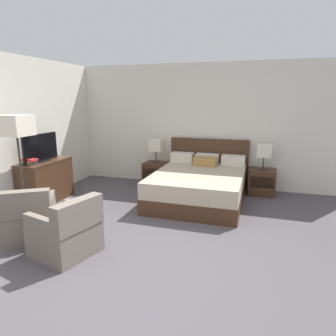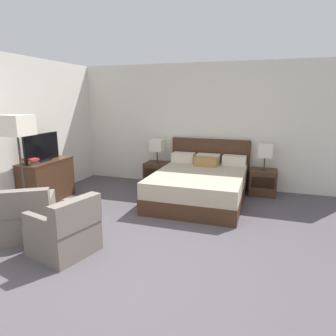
% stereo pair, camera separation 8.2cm
% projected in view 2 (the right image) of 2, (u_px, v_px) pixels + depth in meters
% --- Properties ---
extents(ground_plane, '(11.35, 11.35, 0.00)m').
position_uv_depth(ground_plane, '(121.00, 272.00, 3.39)').
color(ground_plane, '#4C474C').
extents(wall_back, '(6.66, 0.06, 2.67)m').
position_uv_depth(wall_back, '(198.00, 126.00, 6.62)').
color(wall_back, silver).
rests_on(wall_back, ground).
extents(wall_left, '(0.06, 5.58, 2.67)m').
position_uv_depth(wall_left, '(22.00, 132.00, 5.41)').
color(wall_left, silver).
rests_on(wall_left, ground).
extents(bed, '(1.71, 2.13, 1.07)m').
position_uv_depth(bed, '(200.00, 184.00, 5.76)').
color(bed, '#422819').
rests_on(bed, ground).
extents(nightstand_left, '(0.52, 0.47, 0.52)m').
position_uv_depth(nightstand_left, '(157.00, 174.00, 6.82)').
color(nightstand_left, '#422819').
rests_on(nightstand_left, ground).
extents(nightstand_right, '(0.52, 0.47, 0.52)m').
position_uv_depth(nightstand_right, '(263.00, 182.00, 6.11)').
color(nightstand_right, '#422819').
rests_on(nightstand_right, ground).
extents(table_lamp_left, '(0.28, 0.28, 0.52)m').
position_uv_depth(table_lamp_left, '(157.00, 146.00, 6.67)').
color(table_lamp_left, '#332D28').
rests_on(table_lamp_left, nightstand_left).
extents(table_lamp_right, '(0.28, 0.28, 0.52)m').
position_uv_depth(table_lamp_right, '(265.00, 151.00, 5.97)').
color(table_lamp_right, '#332D28').
rests_on(table_lamp_right, nightstand_right).
extents(dresser, '(0.48, 1.09, 0.79)m').
position_uv_depth(dresser, '(47.00, 180.00, 5.71)').
color(dresser, '#422819').
rests_on(dresser, ground).
extents(tv, '(0.18, 0.87, 0.51)m').
position_uv_depth(tv, '(42.00, 148.00, 5.51)').
color(tv, black).
rests_on(tv, dresser).
extents(book_red_cover, '(0.27, 0.23, 0.04)m').
position_uv_depth(book_red_cover, '(31.00, 163.00, 5.28)').
color(book_red_cover, '#383333').
rests_on(book_red_cover, dresser).
extents(book_blue_cover, '(0.21, 0.18, 0.03)m').
position_uv_depth(book_blue_cover, '(30.00, 161.00, 5.28)').
color(book_blue_cover, gold).
rests_on(book_blue_cover, book_red_cover).
extents(book_small_top, '(0.27, 0.18, 0.04)m').
position_uv_depth(book_small_top, '(30.00, 159.00, 5.26)').
color(book_small_top, '#B7282D').
rests_on(book_small_top, book_blue_cover).
extents(armchair_by_window, '(0.94, 0.95, 0.76)m').
position_uv_depth(armchair_by_window, '(28.00, 218.00, 4.21)').
color(armchair_by_window, '#70665B').
rests_on(armchair_by_window, ground).
extents(armchair_companion, '(0.84, 0.83, 0.76)m').
position_uv_depth(armchair_companion, '(66.00, 232.00, 3.76)').
color(armchair_companion, '#70665B').
rests_on(armchair_companion, ground).
extents(floor_lamp, '(0.40, 0.40, 1.69)m').
position_uv_depth(floor_lamp, '(17.00, 130.00, 4.53)').
color(floor_lamp, '#332D28').
rests_on(floor_lamp, ground).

